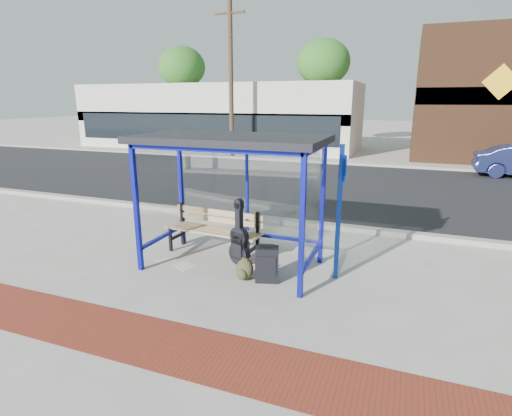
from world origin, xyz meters
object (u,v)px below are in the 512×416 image
at_px(suitcase, 267,264).
at_px(backpack, 244,270).
at_px(guitar_bag, 239,242).
at_px(bench, 214,228).

bearing_deg(suitcase, backpack, 174.64).
relative_size(guitar_bag, suitcase, 1.78).
bearing_deg(backpack, suitcase, 12.93).
xyz_separation_m(guitar_bag, backpack, (0.34, -0.59, -0.26)).
bearing_deg(bench, backpack, -38.20).
bearing_deg(backpack, guitar_bag, 121.81).
height_order(bench, suitcase, bench).
height_order(guitar_bag, backpack, guitar_bag).
relative_size(bench, suitcase, 3.00).
xyz_separation_m(bench, guitar_bag, (0.69, -0.36, -0.09)).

